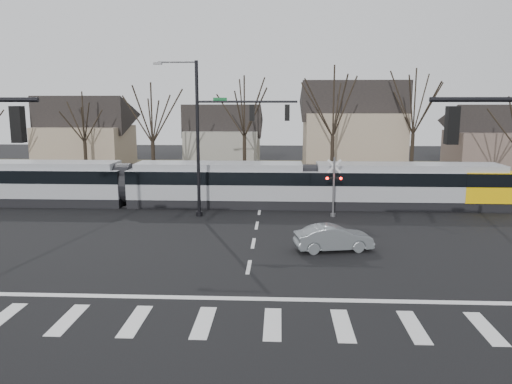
{
  "coord_description": "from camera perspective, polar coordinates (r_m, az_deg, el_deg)",
  "views": [
    {
      "loc": [
        1.4,
        -20.13,
        7.5
      ],
      "look_at": [
        0.0,
        9.0,
        2.3
      ],
      "focal_mm": 35.0,
      "sensor_mm": 36.0,
      "label": 1
    }
  ],
  "objects": [
    {
      "name": "house_b",
      "position": [
        56.6,
        -3.77,
        6.51
      ],
      "size": [
        8.64,
        7.56,
        7.65
      ],
      "color": "gray",
      "rests_on": "ground"
    },
    {
      "name": "sedan",
      "position": [
        26.1,
        8.85,
        -5.21
      ],
      "size": [
        2.92,
        4.53,
        1.32
      ],
      "primitive_type": "imported",
      "rotation": [
        0.0,
        0.0,
        1.77
      ],
      "color": "slate",
      "rests_on": "ground"
    },
    {
      "name": "house_d",
      "position": [
        59.69,
        25.13,
        5.77
      ],
      "size": [
        8.64,
        7.56,
        7.65
      ],
      "color": "brown",
      "rests_on": "ground"
    },
    {
      "name": "tram",
      "position": [
        36.88,
        -4.49,
        1.1
      ],
      "size": [
        42.24,
        3.14,
        3.2
      ],
      "color": "gray",
      "rests_on": "ground"
    },
    {
      "name": "grass_verge",
      "position": [
        52.68,
        1.2,
        1.93
      ],
      "size": [
        140.0,
        28.0,
        0.01
      ],
      "primitive_type": "cube",
      "color": "#38331E",
      "rests_on": "ground"
    },
    {
      "name": "lane_dashes",
      "position": [
        36.93,
        0.52,
        -1.6
      ],
      "size": [
        0.18,
        30.0,
        0.01
      ],
      "color": "silver",
      "rests_on": "ground"
    },
    {
      "name": "crosswalk",
      "position": [
        17.84,
        -2.08,
        -14.74
      ],
      "size": [
        27.0,
        2.6,
        0.01
      ],
      "color": "silver",
      "rests_on": "ground"
    },
    {
      "name": "house_c",
      "position": [
        53.72,
        10.98,
        7.51
      ],
      "size": [
        10.8,
        8.64,
        10.1
      ],
      "color": "gray",
      "rests_on": "ground"
    },
    {
      "name": "ground",
      "position": [
        21.53,
        -1.17,
        -10.28
      ],
      "size": [
        140.0,
        140.0,
        0.0
      ],
      "primitive_type": "plane",
      "color": "black"
    },
    {
      "name": "signal_pole_far",
      "position": [
        32.9,
        -3.93,
        6.95
      ],
      "size": [
        9.28,
        0.44,
        10.2
      ],
      "color": "black",
      "rests_on": "ground"
    },
    {
      "name": "rail_crossing_signal",
      "position": [
        33.59,
        8.87,
        0.37
      ],
      "size": [
        1.08,
        0.36,
        4.0
      ],
      "color": "#59595B",
      "rests_on": "ground"
    },
    {
      "name": "stop_line",
      "position": [
        19.85,
        -1.53,
        -12.07
      ],
      "size": [
        28.0,
        0.35,
        0.01
      ],
      "primitive_type": "cube",
      "color": "silver",
      "rests_on": "ground"
    },
    {
      "name": "rail_pair",
      "position": [
        36.72,
        0.51,
        -1.63
      ],
      "size": [
        90.0,
        1.52,
        0.06
      ],
      "color": "#59595E",
      "rests_on": "ground"
    },
    {
      "name": "house_a",
      "position": [
        58.29,
        -18.92,
        6.58
      ],
      "size": [
        9.72,
        8.64,
        8.6
      ],
      "color": "gray",
      "rests_on": "ground"
    },
    {
      "name": "tree_row",
      "position": [
        46.2,
        3.52,
        6.99
      ],
      "size": [
        59.2,
        7.2,
        10.0
      ],
      "color": "black",
      "rests_on": "ground"
    }
  ]
}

